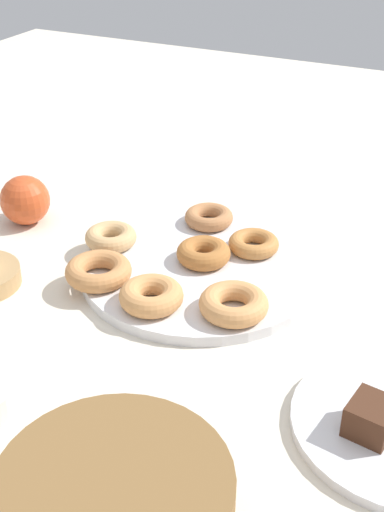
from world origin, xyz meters
TOP-DOWN VIEW (x-y plane):
  - ground_plane at (0.00, 0.00)m, footprint 2.40×2.40m
  - donut_plate at (0.00, 0.00)m, footprint 0.35×0.35m
  - donut_0 at (0.11, 0.10)m, footprint 0.12×0.12m
  - donut_1 at (-0.00, -0.01)m, footprint 0.11×0.11m
  - donut_2 at (-0.09, 0.09)m, footprint 0.11×0.11m
  - donut_3 at (0.02, 0.12)m, footprint 0.11×0.11m
  - donut_4 at (0.15, 0.01)m, footprint 0.09×0.09m
  - donut_5 at (0.04, -0.12)m, footprint 0.10×0.10m
  - donut_6 at (-0.06, -0.07)m, footprint 0.10×0.10m
  - brownie_far at (-0.30, 0.22)m, footprint 0.05×0.06m
  - basket at (-0.13, 0.45)m, footprint 0.27×0.27m
  - apple at (0.33, -0.02)m, footprint 0.08×0.08m

SIDE VIEW (x-z plane):
  - ground_plane at x=0.00m, z-range 0.00..0.00m
  - donut_plate at x=0.00m, z-range 0.00..0.02m
  - donut_6 at x=-0.06m, z-range 0.02..0.04m
  - donut_5 at x=0.04m, z-range 0.02..0.04m
  - donut_4 at x=0.15m, z-range 0.02..0.04m
  - donut_0 at x=0.11m, z-range 0.02..0.04m
  - donut_1 at x=0.00m, z-range 0.02..0.04m
  - donut_2 at x=-0.09m, z-range 0.02..0.04m
  - donut_3 at x=0.02m, z-range 0.02..0.05m
  - brownie_far at x=-0.30m, z-range 0.01..0.05m
  - apple at x=0.33m, z-range 0.00..0.08m
  - basket at x=-0.13m, z-range 0.00..0.08m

